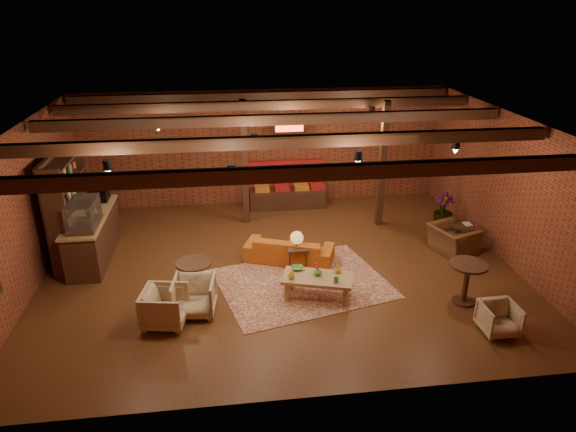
{
  "coord_description": "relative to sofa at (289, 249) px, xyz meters",
  "views": [
    {
      "loc": [
        -1.1,
        -9.82,
        5.43
      ],
      "look_at": [
        0.19,
        0.2,
        1.13
      ],
      "focal_mm": 32.0,
      "sensor_mm": 36.0,
      "label": 1
    }
  ],
  "objects": [
    {
      "name": "wall_back",
      "position": [
        -0.24,
        3.7,
        1.32
      ],
      "size": [
        10.0,
        0.02,
        3.2
      ],
      "primitive_type": "cube",
      "color": "brown",
      "rests_on": "ground"
    },
    {
      "name": "service_sign",
      "position": [
        0.36,
        2.8,
        2.07
      ],
      "size": [
        0.86,
        0.06,
        0.3
      ],
      "primitive_type": "cube",
      "color": "red",
      "rests_on": "ceiling"
    },
    {
      "name": "side_table_lamp",
      "position": [
        0.11,
        -0.4,
        0.39
      ],
      "size": [
        0.42,
        0.42,
        0.89
      ],
      "rotation": [
        0.0,
        0.0,
        -0.0
      ],
      "color": "black",
      "rests_on": "floor"
    },
    {
      "name": "wall_left",
      "position": [
        -5.24,
        -0.3,
        1.32
      ],
      "size": [
        0.02,
        8.0,
        3.2
      ],
      "primitive_type": "cube",
      "color": "brown",
      "rests_on": "ground"
    },
    {
      "name": "shelving_hutch",
      "position": [
        -4.74,
        0.8,
        0.92
      ],
      "size": [
        0.52,
        2.0,
        2.4
      ],
      "primitive_type": null,
      "color": "black",
      "rests_on": "ground"
    },
    {
      "name": "armchair_b",
      "position": [
        -2.02,
        -1.83,
        0.11
      ],
      "size": [
        0.83,
        0.79,
        0.78
      ],
      "primitive_type": "imported",
      "rotation": [
        0.0,
        0.0,
        -0.11
      ],
      "color": "beige",
      "rests_on": "floor"
    },
    {
      "name": "plant_tall",
      "position": [
        4.16,
        1.4,
        1.02
      ],
      "size": [
        1.63,
        1.63,
        2.61
      ],
      "primitive_type": "imported",
      "rotation": [
        0.0,
        0.0,
        -0.12
      ],
      "color": "#4C7F4C",
      "rests_on": "floor"
    },
    {
      "name": "post_left",
      "position": [
        -0.84,
        2.3,
        1.32
      ],
      "size": [
        0.16,
        0.16,
        3.2
      ],
      "primitive_type": "cube",
      "color": "black",
      "rests_on": "ground"
    },
    {
      "name": "armchair_right",
      "position": [
        3.78,
        -0.07,
        0.14
      ],
      "size": [
        0.93,
        1.14,
        0.86
      ],
      "primitive_type": "imported",
      "rotation": [
        0.0,
        0.0,
        1.91
      ],
      "color": "brown",
      "rests_on": "floor"
    },
    {
      "name": "ceiling_spotlights",
      "position": [
        -0.24,
        -0.3,
        2.58
      ],
      "size": [
        6.4,
        4.4,
        0.28
      ],
      "primitive_type": null,
      "color": "black",
      "rests_on": "ceiling"
    },
    {
      "name": "ceiling_pipe",
      "position": [
        -0.24,
        1.3,
        2.57
      ],
      "size": [
        9.6,
        0.12,
        0.12
      ],
      "primitive_type": "cylinder",
      "rotation": [
        0.0,
        1.57,
        0.0
      ],
      "color": "black",
      "rests_on": "ceiling"
    },
    {
      "name": "plant_counter",
      "position": [
        -4.24,
        0.9,
        0.94
      ],
      "size": [
        0.35,
        0.39,
        0.3
      ],
      "primitive_type": "imported",
      "color": "#337F33",
      "rests_on": "service_counter"
    },
    {
      "name": "post_right",
      "position": [
        2.56,
        1.7,
        1.32
      ],
      "size": [
        0.16,
        0.16,
        3.2
      ],
      "primitive_type": "cube",
      "color": "black",
      "rests_on": "ground"
    },
    {
      "name": "ceiling_beams",
      "position": [
        -0.24,
        -0.3,
        2.8
      ],
      "size": [
        9.8,
        6.4,
        0.22
      ],
      "primitive_type": null,
      "color": "black",
      "rests_on": "ceiling"
    },
    {
      "name": "floor",
      "position": [
        -0.24,
        -0.3,
        -0.28
      ],
      "size": [
        10.0,
        10.0,
        0.0
      ],
      "primitive_type": "plane",
      "color": "#37220D",
      "rests_on": "ground"
    },
    {
      "name": "armchair_a",
      "position": [
        -2.52,
        -2.13,
        0.1
      ],
      "size": [
        0.82,
        0.86,
        0.77
      ],
      "primitive_type": "imported",
      "rotation": [
        0.0,
        0.0,
        1.4
      ],
      "color": "beige",
      "rests_on": "floor"
    },
    {
      "name": "round_table_left",
      "position": [
        -2.03,
        -1.2,
        0.21
      ],
      "size": [
        0.7,
        0.7,
        0.73
      ],
      "color": "black",
      "rests_on": "floor"
    },
    {
      "name": "rug",
      "position": [
        0.15,
        -1.04,
        -0.28
      ],
      "size": [
        3.82,
        3.25,
        0.01
      ],
      "primitive_type": "cube",
      "rotation": [
        0.0,
        0.0,
        0.25
      ],
      "color": "maroon",
      "rests_on": "floor"
    },
    {
      "name": "coffee_table",
      "position": [
        0.33,
        -1.58,
        0.12
      ],
      "size": [
        1.48,
        1.03,
        0.71
      ],
      "rotation": [
        0.0,
        0.0,
        -0.3
      ],
      "color": "olive",
      "rests_on": "floor"
    },
    {
      "name": "side_table_book",
      "position": [
        4.16,
        0.23,
        0.21
      ],
      "size": [
        0.61,
        0.61,
        0.56
      ],
      "rotation": [
        0.0,
        0.0,
        -0.32
      ],
      "color": "black",
      "rests_on": "floor"
    },
    {
      "name": "wall_front",
      "position": [
        -0.24,
        -4.3,
        1.32
      ],
      "size": [
        10.0,
        0.02,
        3.2
      ],
      "primitive_type": "cube",
      "color": "brown",
      "rests_on": "ground"
    },
    {
      "name": "ceiling",
      "position": [
        -0.24,
        -0.3,
        2.92
      ],
      "size": [
        10.0,
        8.0,
        0.02
      ],
      "primitive_type": "cube",
      "color": "black",
      "rests_on": "wall_back"
    },
    {
      "name": "armchair_far",
      "position": [
        3.28,
        -3.14,
        0.03
      ],
      "size": [
        0.61,
        0.57,
        0.62
      ],
      "primitive_type": "imported",
      "rotation": [
        0.0,
        0.0,
        0.01
      ],
      "color": "beige",
      "rests_on": "floor"
    },
    {
      "name": "banquette",
      "position": [
        0.36,
        3.25,
        0.22
      ],
      "size": [
        2.1,
        0.7,
        1.0
      ],
      "primitive_type": null,
      "color": "maroon",
      "rests_on": "ground"
    },
    {
      "name": "round_table_right",
      "position": [
        3.11,
        -2.14,
        0.28
      ],
      "size": [
        0.72,
        0.72,
        0.84
      ],
      "color": "black",
      "rests_on": "floor"
    },
    {
      "name": "wall_right",
      "position": [
        4.76,
        -0.3,
        1.32
      ],
      "size": [
        0.02,
        8.0,
        3.2
      ],
      "primitive_type": "cube",
      "color": "brown",
      "rests_on": "ground"
    },
    {
      "name": "sofa",
      "position": [
        0.0,
        0.0,
        0.0
      ],
      "size": [
        2.08,
        1.39,
        0.57
      ],
      "primitive_type": "imported",
      "rotation": [
        0.0,
        0.0,
        2.78
      ],
      "color": "#AC5117",
      "rests_on": "floor"
    },
    {
      "name": "service_counter",
      "position": [
        -4.34,
        0.7,
        0.52
      ],
      "size": [
        0.8,
        2.5,
        1.6
      ],
      "primitive_type": null,
      "color": "black",
      "rests_on": "ground"
    }
  ]
}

